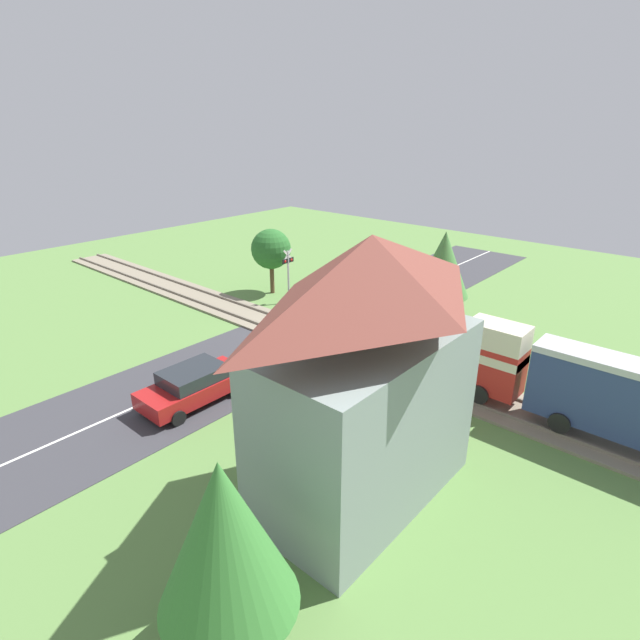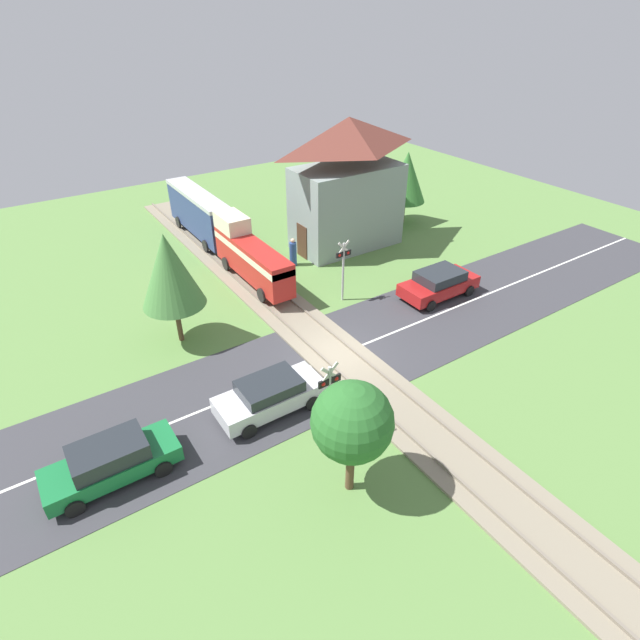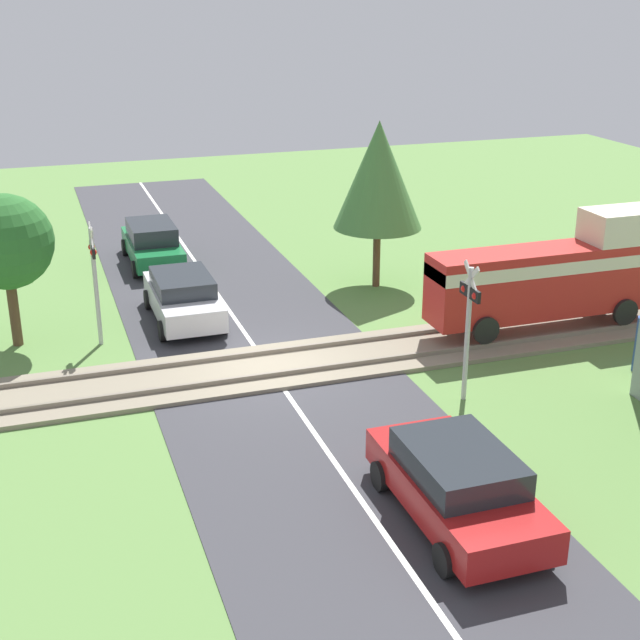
% 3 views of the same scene
% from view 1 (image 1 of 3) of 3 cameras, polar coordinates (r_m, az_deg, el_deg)
% --- Properties ---
extents(ground_plane, '(60.00, 60.00, 0.00)m').
position_cam_1_polar(ground_plane, '(26.56, -2.24, -1.67)').
color(ground_plane, '#5B8442').
extents(road_surface, '(48.00, 6.40, 0.02)m').
position_cam_1_polar(road_surface, '(26.56, -2.24, -1.65)').
color(road_surface, '#38383D').
rests_on(road_surface, ground_plane).
extents(track_bed, '(2.80, 48.00, 0.24)m').
position_cam_1_polar(track_bed, '(26.54, -2.24, -1.54)').
color(track_bed, gray).
rests_on(track_bed, ground_plane).
extents(train, '(1.58, 14.87, 3.18)m').
position_cam_1_polar(train, '(20.21, 23.98, -5.82)').
color(train, red).
rests_on(train, track_bed).
extents(car_near_crossing, '(4.24, 1.91, 1.43)m').
position_cam_1_polar(car_near_crossing, '(30.10, 1.22, 2.79)').
color(car_near_crossing, silver).
rests_on(car_near_crossing, ground_plane).
extents(car_far_side, '(4.41, 2.06, 1.48)m').
position_cam_1_polar(car_far_side, '(20.74, -14.20, -7.14)').
color(car_far_side, '#A81919').
rests_on(car_far_side, ground_plane).
extents(car_behind_queue, '(4.32, 1.83, 1.49)m').
position_cam_1_polar(car_behind_queue, '(34.68, 7.61, 5.23)').
color(car_behind_queue, '#197038').
rests_on(car_behind_queue, ground_plane).
extents(crossing_signal_west_approach, '(0.90, 0.18, 3.42)m').
position_cam_1_polar(crossing_signal_west_approach, '(30.57, -3.65, 5.83)').
color(crossing_signal_west_approach, '#B7B7B7').
rests_on(crossing_signal_west_approach, ground_plane).
extents(crossing_signal_east_approach, '(0.90, 0.18, 3.42)m').
position_cam_1_polar(crossing_signal_east_approach, '(21.10, -0.38, -1.68)').
color(crossing_signal_east_approach, '#B7B7B7').
rests_on(crossing_signal_east_approach, ground_plane).
extents(station_building, '(7.20, 3.87, 7.98)m').
position_cam_1_polar(station_building, '(14.03, 5.35, -6.77)').
color(station_building, gray).
rests_on(station_building, ground_plane).
extents(pedestrian_by_station, '(0.43, 0.43, 1.73)m').
position_cam_1_polar(pedestrian_by_station, '(19.16, 11.26, -9.43)').
color(pedestrian_by_station, '#2D4C8E').
rests_on(pedestrian_by_station, ground_plane).
extents(tree_by_station, '(2.85, 2.85, 5.01)m').
position_cam_1_polar(tree_by_station, '(10.45, -10.89, -23.10)').
color(tree_by_station, brown).
rests_on(tree_by_station, ground_plane).
extents(tree_roadside_hedge, '(2.84, 2.84, 5.39)m').
position_cam_1_polar(tree_roadside_hedge, '(26.73, 13.91, 6.22)').
color(tree_roadside_hedge, brown).
rests_on(tree_roadside_hedge, ground_plane).
extents(tree_beyond_track, '(2.56, 2.56, 4.22)m').
position_cam_1_polar(tree_beyond_track, '(32.34, -5.62, 8.05)').
color(tree_beyond_track, brown).
rests_on(tree_beyond_track, ground_plane).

